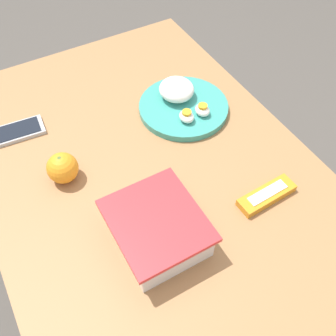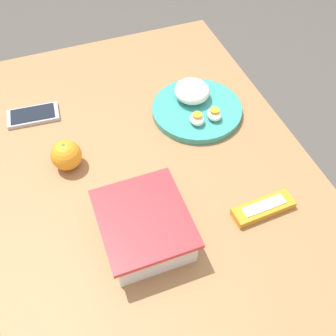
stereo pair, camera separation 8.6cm
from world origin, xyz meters
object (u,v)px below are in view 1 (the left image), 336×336
Objects in this scene: orange_fruit at (63,168)px; cell_phone at (18,131)px; food_container at (157,230)px; candy_bar at (267,195)px; rice_plate at (182,103)px.

orange_fruit is 0.20m from cell_phone.
food_container reaches higher than orange_fruit.
orange_fruit is 0.45m from candy_bar.
rice_plate is 0.33m from candy_bar.
rice_plate is (0.30, -0.24, -0.01)m from food_container.
rice_plate reaches higher than candy_bar.
rice_plate is at bearing -38.10° from food_container.
rice_plate is 1.73× the size of cell_phone.
orange_fruit reaches higher than rice_plate.
rice_plate is 1.69× the size of candy_bar.
cell_phone is (0.19, 0.05, -0.03)m from orange_fruit.
rice_plate is at bearing -78.91° from orange_fruit.
candy_bar is (-0.33, -0.01, -0.01)m from rice_plate.
food_container is 1.39× the size of candy_bar.
orange_fruit is 0.52× the size of cell_phone.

